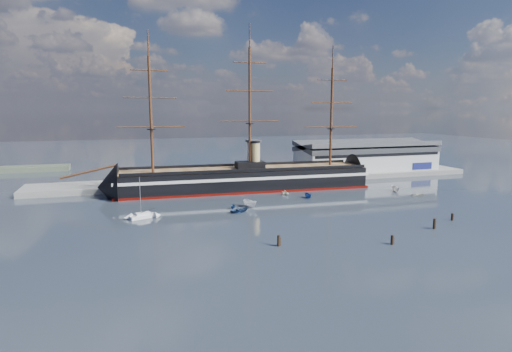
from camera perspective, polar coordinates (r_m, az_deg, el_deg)
name	(u,v)px	position (r m, az deg, el deg)	size (l,w,h in m)	color
ground	(275,200)	(136.96, 2.60, -3.25)	(600.00, 600.00, 0.00)	#252D38
quay	(268,181)	(173.55, 1.57, -0.64)	(180.00, 18.00, 2.00)	slate
warehouse	(366,156)	(196.91, 14.50, 2.57)	(63.00, 21.00, 11.60)	#B7BABC
quay_tower	(253,158)	(167.17, -0.34, 2.37)	(5.00, 5.00, 15.00)	silver
warship	(240,179)	(153.05, -2.15, -0.41)	(113.23, 20.24, 53.94)	black
sailboat	(143,216)	(118.55, -14.85, -5.12)	(7.33, 4.38, 11.28)	white
motorboat_a	(250,207)	(127.18, -0.79, -4.20)	(6.92, 2.54, 2.77)	white
motorboat_b	(240,212)	(121.55, -2.16, -4.82)	(3.47, 1.39, 1.62)	navy
motorboat_c	(308,198)	(141.10, 6.99, -2.94)	(5.00, 1.83, 2.00)	navy
motorboat_d	(285,195)	(145.48, 3.92, -2.54)	(5.12, 2.22, 1.88)	white
motorboat_e	(418,196)	(153.56, 20.82, -2.50)	(2.74, 1.10, 1.28)	silver
motorboat_f	(396,192)	(158.77, 18.13, -1.99)	(6.28, 2.30, 2.51)	silver
motorboat_g	(233,209)	(124.70, -3.09, -4.47)	(3.84, 1.41, 1.54)	navy
piling_near_left	(279,246)	(92.39, 3.03, -9.32)	(0.64, 0.64, 3.13)	black
piling_near_mid	(392,244)	(97.80, 17.68, -8.70)	(0.64, 0.64, 2.79)	black
piling_near_right	(434,229)	(113.54, 22.64, -6.52)	(0.64, 0.64, 3.28)	black
piling_far_right	(452,220)	(123.78, 24.68, -5.40)	(0.64, 0.64, 2.64)	black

